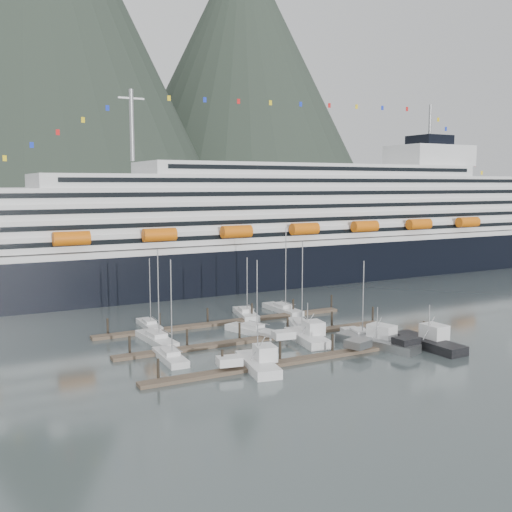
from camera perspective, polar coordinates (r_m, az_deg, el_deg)
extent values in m
plane|color=#434F4F|center=(97.59, 3.76, -8.06)|extent=(1600.00, 1600.00, 0.00)
cone|color=#202B21|center=(664.74, -20.58, 19.96)|extent=(400.00, 400.00, 420.00)
cone|color=#202B21|center=(793.30, -1.33, 16.34)|extent=(360.00, 360.00, 360.00)
cube|color=black|center=(155.85, 1.02, -0.90)|extent=(210.00, 28.00, 12.00)
cube|color=silver|center=(155.10, 1.03, 1.48)|extent=(205.80, 27.44, 1.50)
cube|color=silver|center=(157.34, 2.63, 2.50)|extent=(185.00, 26.00, 3.20)
cube|color=black|center=(146.26, 5.22, 2.21)|extent=(175.75, 0.20, 1.00)
cube|color=silver|center=(158.15, 3.26, 3.68)|extent=(180.00, 25.00, 3.20)
cube|color=black|center=(147.55, 5.78, 3.49)|extent=(171.00, 0.20, 1.00)
cube|color=silver|center=(159.04, 3.89, 4.85)|extent=(172.00, 24.00, 3.20)
cube|color=black|center=(148.92, 6.33, 4.75)|extent=(163.40, 0.20, 1.00)
cube|color=silver|center=(160.02, 4.51, 6.00)|extent=(160.00, 23.00, 3.20)
cube|color=black|center=(150.38, 6.88, 5.98)|extent=(152.00, 0.20, 1.00)
cube|color=silver|center=(161.08, 5.13, 7.11)|extent=(140.00, 22.00, 3.00)
cube|color=black|center=(151.92, 7.41, 7.14)|extent=(133.00, 0.20, 1.00)
cube|color=silver|center=(162.21, 5.74, 8.16)|extent=(95.00, 20.00, 3.00)
cube|color=black|center=(153.93, 7.83, 8.25)|extent=(90.25, 0.20, 1.00)
cube|color=silver|center=(187.41, 16.14, 9.13)|extent=(22.00, 16.00, 6.00)
cube|color=black|center=(187.66, 16.18, 10.50)|extent=(10.00, 10.00, 3.00)
cylinder|color=gray|center=(141.49, -11.75, 12.09)|extent=(1.00, 1.00, 16.00)
cylinder|color=gray|center=(188.11, 16.24, 12.17)|extent=(0.80, 0.80, 10.00)
cylinder|color=orange|center=(122.79, -17.16, 1.61)|extent=(7.00, 2.80, 2.80)
cylinder|color=orange|center=(127.33, -9.17, 2.01)|extent=(7.00, 2.80, 2.80)
cylinder|color=orange|center=(134.14, -1.87, 2.34)|extent=(7.00, 2.80, 2.80)
cylinder|color=orange|center=(142.91, 4.64, 2.60)|extent=(7.00, 2.80, 2.80)
cylinder|color=orange|center=(153.30, 10.34, 2.80)|extent=(7.00, 2.80, 2.80)
cylinder|color=orange|center=(165.01, 15.27, 2.96)|extent=(7.00, 2.80, 2.80)
cylinder|color=orange|center=(177.77, 19.52, 3.07)|extent=(7.00, 2.80, 2.80)
cube|color=#4B3D30|center=(86.81, 4.41, -9.81)|extent=(48.00, 2.00, 0.50)
cylinder|color=black|center=(78.79, -9.30, -10.76)|extent=(0.36, 0.36, 3.20)
cylinder|color=black|center=(81.93, -3.23, -9.98)|extent=(0.36, 0.36, 3.20)
cylinder|color=black|center=(85.90, 2.31, -9.18)|extent=(0.36, 0.36, 3.20)
cylinder|color=black|center=(90.59, 7.29, -8.37)|extent=(0.36, 0.36, 3.20)
cylinder|color=black|center=(95.90, 11.74, -7.60)|extent=(0.36, 0.36, 3.20)
cylinder|color=black|center=(101.72, 15.68, -6.88)|extent=(0.36, 0.36, 3.20)
cube|color=#4B3D30|center=(97.63, 0.31, -7.89)|extent=(48.00, 2.00, 0.50)
cylinder|color=black|center=(90.73, -11.94, -8.44)|extent=(0.36, 0.36, 3.20)
cylinder|color=black|center=(93.47, -6.58, -7.88)|extent=(0.36, 0.36, 3.20)
cylinder|color=black|center=(96.96, -1.58, -7.29)|extent=(0.36, 0.36, 3.20)
cylinder|color=black|center=(101.14, 3.03, -6.70)|extent=(0.36, 0.36, 3.20)
cylinder|color=black|center=(105.92, 7.24, -6.12)|extent=(0.36, 0.36, 3.20)
cylinder|color=black|center=(111.23, 11.06, -5.57)|extent=(0.36, 0.36, 3.20)
cube|color=#4B3D30|center=(108.93, -2.94, -6.33)|extent=(48.00, 2.00, 0.50)
cylinder|color=black|center=(102.93, -13.95, -6.66)|extent=(0.36, 0.36, 3.20)
cylinder|color=black|center=(105.35, -9.16, -6.23)|extent=(0.36, 0.36, 3.20)
cylinder|color=black|center=(108.46, -4.63, -5.78)|extent=(0.36, 0.36, 3.20)
cylinder|color=black|center=(112.21, -0.39, -5.33)|extent=(0.36, 0.36, 3.20)
cylinder|color=black|center=(116.54, 3.56, -4.88)|extent=(0.36, 0.36, 3.20)
cylinder|color=black|center=(121.38, 7.20, -4.44)|extent=(0.36, 0.36, 3.20)
cube|color=silver|center=(87.82, -8.17, -9.66)|extent=(2.94, 9.36, 1.44)
cube|color=silver|center=(87.56, -8.18, -9.07)|extent=(2.15, 3.31, 0.83)
cylinder|color=gray|center=(85.11, -8.07, -4.94)|extent=(0.17, 0.17, 13.76)
cube|color=silver|center=(97.66, -9.45, -7.98)|extent=(3.75, 11.38, 1.57)
cube|color=silver|center=(97.40, -9.46, -7.39)|extent=(2.53, 4.08, 0.90)
cylinder|color=gray|center=(94.94, -9.28, -3.57)|extent=(0.18, 0.18, 14.12)
cube|color=silver|center=(101.80, -0.34, -7.27)|extent=(6.20, 10.88, 1.55)
cube|color=silver|center=(101.55, -0.34, -6.71)|extent=(3.31, 4.21, 0.89)
cylinder|color=gray|center=(99.69, 0.10, -3.71)|extent=(0.18, 0.18, 11.65)
cube|color=silver|center=(104.67, 4.26, -6.89)|extent=(6.64, 11.66, 1.46)
cube|color=silver|center=(104.45, 4.27, -6.39)|extent=(3.38, 4.49, 0.83)
cylinder|color=gray|center=(101.95, 4.42, -2.67)|extent=(0.17, 0.17, 14.62)
cube|color=silver|center=(107.67, -10.13, -6.59)|extent=(2.62, 9.19, 1.28)
cube|color=silver|center=(107.49, -10.13, -6.18)|extent=(1.91, 3.24, 0.73)
cylinder|color=gray|center=(105.51, -10.06, -3.34)|extent=(0.15, 0.15, 11.58)
cube|color=silver|center=(114.52, -0.97, -5.67)|extent=(5.04, 10.45, 1.56)
cube|color=silver|center=(114.30, -0.97, -5.16)|extent=(2.95, 3.93, 0.89)
cylinder|color=gray|center=(112.40, -0.85, -2.79)|extent=(0.18, 0.18, 10.48)
cube|color=silver|center=(118.86, 2.53, -5.21)|extent=(3.25, 11.31, 1.49)
cube|color=silver|center=(118.65, 2.53, -4.75)|extent=(2.30, 4.01, 0.85)
cylinder|color=gray|center=(116.41, 2.85, -1.14)|extent=(0.17, 0.17, 15.87)
cube|color=silver|center=(99.81, 9.84, -7.66)|extent=(4.70, 9.95, 1.49)
cube|color=silver|center=(99.57, 9.86, -7.12)|extent=(2.78, 3.72, 0.85)
cylinder|color=gray|center=(97.50, 10.17, -3.97)|extent=(0.17, 0.17, 12.03)
cube|color=silver|center=(83.08, 0.15, -10.49)|extent=(5.17, 10.95, 1.91)
cube|color=silver|center=(81.63, -2.55, -9.95)|extent=(3.60, 2.83, 1.15)
cube|color=silver|center=(82.87, 0.85, -9.20)|extent=(3.17, 3.56, 2.10)
cube|color=black|center=(82.66, 0.85, -8.69)|extent=(2.95, 3.32, 0.48)
cylinder|color=gray|center=(82.11, 0.15, -8.17)|extent=(0.15, 0.15, 4.78)
cube|color=gray|center=(95.70, 11.42, -8.27)|extent=(7.45, 13.87, 1.92)
cube|color=gray|center=(91.26, 9.68, -8.21)|extent=(4.02, 3.83, 1.15)
cube|color=silver|center=(96.34, 11.88, -7.04)|extent=(3.81, 4.67, 2.12)
cube|color=black|center=(96.16, 11.90, -6.60)|extent=(3.54, 4.36, 0.48)
cylinder|color=gray|center=(94.85, 11.47, -6.23)|extent=(0.15, 0.15, 4.81)
cube|color=black|center=(97.07, 16.08, -8.19)|extent=(4.41, 12.59, 2.07)
cube|color=black|center=(93.43, 14.11, -7.89)|extent=(3.66, 2.92, 1.24)
cube|color=silver|center=(97.46, 16.62, -6.92)|extent=(3.10, 3.88, 2.27)
cube|color=black|center=(97.27, 16.64, -6.45)|extent=(2.88, 3.62, 0.52)
cylinder|color=gray|center=(96.17, 16.15, -6.01)|extent=(0.17, 0.17, 5.17)
cube|color=silver|center=(96.89, 4.90, -7.97)|extent=(5.04, 11.21, 1.97)
cube|color=silver|center=(95.00, 2.64, -7.49)|extent=(3.65, 2.83, 1.18)
cube|color=silver|center=(96.86, 5.50, -6.82)|extent=(3.19, 3.60, 2.16)
cube|color=black|center=(96.68, 5.51, -6.36)|extent=(2.96, 3.36, 0.49)
cylinder|color=gray|center=(96.03, 4.93, -5.90)|extent=(0.16, 0.16, 4.91)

